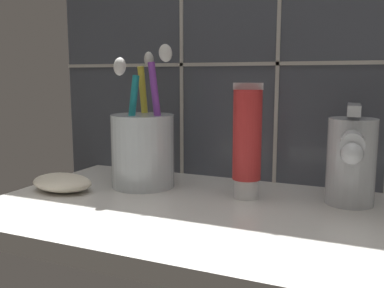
% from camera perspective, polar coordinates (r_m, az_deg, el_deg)
% --- Properties ---
extents(sink_counter, '(0.56, 0.30, 0.02)m').
position_cam_1_polar(sink_counter, '(0.48, 5.29, -9.97)').
color(sink_counter, silver).
rests_on(sink_counter, ground).
extents(tile_wall_backsplash, '(0.66, 0.02, 0.48)m').
position_cam_1_polar(tile_wall_backsplash, '(0.61, 10.35, 15.95)').
color(tile_wall_backsplash, '#4C515B').
rests_on(tile_wall_backsplash, ground).
extents(toothbrush_cup, '(0.09, 0.11, 0.19)m').
position_cam_1_polar(toothbrush_cup, '(0.57, -6.55, -0.49)').
color(toothbrush_cup, silver).
rests_on(toothbrush_cup, sink_counter).
extents(toothpaste_tube, '(0.04, 0.03, 0.14)m').
position_cam_1_polar(toothpaste_tube, '(0.51, 7.84, 0.23)').
color(toothpaste_tube, white).
rests_on(toothpaste_tube, sink_counter).
extents(sink_faucet, '(0.05, 0.10, 0.12)m').
position_cam_1_polar(sink_faucet, '(0.51, 20.47, -1.74)').
color(sink_faucet, silver).
rests_on(sink_faucet, sink_counter).
extents(soap_bar, '(0.08, 0.05, 0.02)m').
position_cam_1_polar(soap_bar, '(0.57, -16.93, -4.94)').
color(soap_bar, silver).
rests_on(soap_bar, sink_counter).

